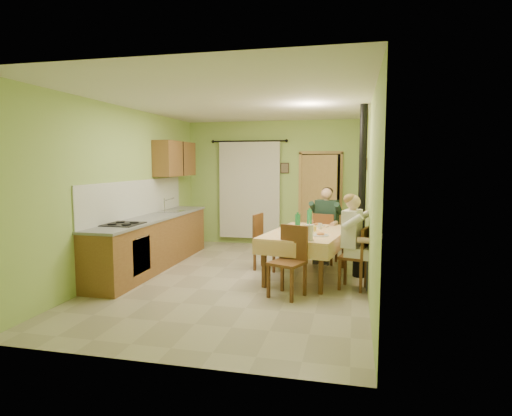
% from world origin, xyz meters
% --- Properties ---
extents(floor, '(4.00, 6.00, 0.01)m').
position_xyz_m(floor, '(0.00, 0.00, 0.00)').
color(floor, tan).
rests_on(floor, ground).
extents(room_shell, '(4.04, 6.04, 2.82)m').
position_xyz_m(room_shell, '(0.00, 0.00, 1.82)').
color(room_shell, '#AACC68').
rests_on(room_shell, ground).
extents(kitchen_run, '(0.64, 3.64, 1.56)m').
position_xyz_m(kitchen_run, '(-1.71, 0.40, 0.48)').
color(kitchen_run, brown).
rests_on(kitchen_run, ground).
extents(upper_cabinets, '(0.35, 1.40, 0.70)m').
position_xyz_m(upper_cabinets, '(-1.82, 1.70, 1.95)').
color(upper_cabinets, brown).
rests_on(upper_cabinets, room_shell).
extents(curtain, '(1.70, 0.07, 2.22)m').
position_xyz_m(curtain, '(-0.55, 2.90, 1.26)').
color(curtain, black).
rests_on(curtain, ground).
extents(doorway, '(0.96, 0.31, 2.15)m').
position_xyz_m(doorway, '(1.04, 2.91, 1.05)').
color(doorway, black).
rests_on(doorway, ground).
extents(dining_table, '(1.45, 2.08, 0.76)m').
position_xyz_m(dining_table, '(1.05, 0.37, 0.38)').
color(dining_table, '#EDBA7B').
rests_on(dining_table, ground).
extents(tableware, '(0.76, 1.63, 0.33)m').
position_xyz_m(tableware, '(1.05, 0.26, 0.83)').
color(tableware, white).
rests_on(tableware, dining_table).
extents(chair_far, '(0.46, 0.46, 0.94)m').
position_xyz_m(chair_far, '(1.28, 1.42, 0.29)').
color(chair_far, brown).
rests_on(chair_far, ground).
extents(chair_near, '(0.56, 0.56, 0.99)m').
position_xyz_m(chair_near, '(0.89, -0.73, 0.29)').
color(chair_near, brown).
rests_on(chair_near, ground).
extents(chair_right, '(0.45, 0.45, 0.93)m').
position_xyz_m(chair_right, '(1.80, -0.15, 0.29)').
color(chair_right, brown).
rests_on(chair_right, ground).
extents(chair_left, '(0.48, 0.48, 0.97)m').
position_xyz_m(chair_left, '(0.30, 0.73, 0.29)').
color(chair_left, brown).
rests_on(chair_left, ground).
extents(man_far, '(0.63, 0.54, 1.39)m').
position_xyz_m(man_far, '(1.28, 1.43, 0.88)').
color(man_far, '#192D23').
rests_on(man_far, chair_far).
extents(man_right, '(0.55, 0.64, 1.39)m').
position_xyz_m(man_right, '(1.79, -0.14, 0.88)').
color(man_right, silver).
rests_on(man_right, chair_right).
extents(stove_flue, '(0.24, 0.24, 2.80)m').
position_xyz_m(stove_flue, '(1.90, 0.60, 1.02)').
color(stove_flue, black).
rests_on(stove_flue, ground).
extents(picture_back, '(0.19, 0.03, 0.23)m').
position_xyz_m(picture_back, '(0.25, 2.97, 1.75)').
color(picture_back, black).
rests_on(picture_back, room_shell).
extents(picture_right, '(0.03, 0.31, 0.21)m').
position_xyz_m(picture_right, '(1.97, 1.20, 1.85)').
color(picture_right, brown).
rests_on(picture_right, room_shell).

